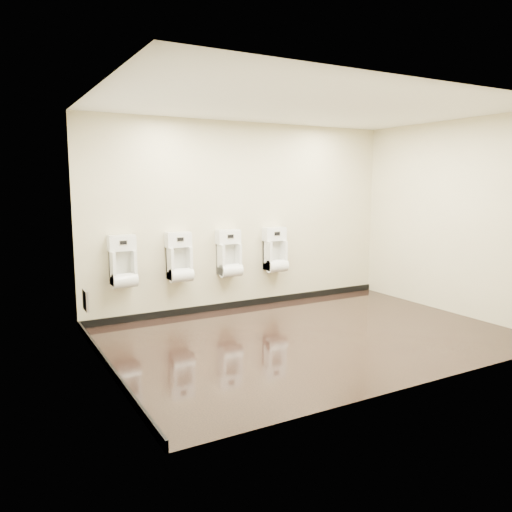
{
  "coord_description": "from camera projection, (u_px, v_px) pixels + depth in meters",
  "views": [
    {
      "loc": [
        -3.54,
        -4.94,
        1.91
      ],
      "look_at": [
        -0.48,
        0.55,
        0.98
      ],
      "focal_mm": 35.0,
      "sensor_mm": 36.0,
      "label": 1
    }
  ],
  "objects": [
    {
      "name": "back_wall",
      "position": [
        245.0,
        216.0,
        7.56
      ],
      "size": [
        5.0,
        0.02,
        2.8
      ],
      "primitive_type": "cube",
      "color": "beige",
      "rests_on": "ground"
    },
    {
      "name": "right_wall",
      "position": [
        453.0,
        218.0,
        7.26
      ],
      "size": [
        0.02,
        3.5,
        2.8
      ],
      "primitive_type": "cube",
      "color": "beige",
      "rests_on": "ground"
    },
    {
      "name": "access_panel",
      "position": [
        86.0,
        300.0,
        6.02
      ],
      "size": [
        0.04,
        0.25,
        0.25
      ],
      "color": "#9E9EA3",
      "rests_on": "left_wall"
    },
    {
      "name": "urinal_2",
      "position": [
        229.0,
        257.0,
        7.38
      ],
      "size": [
        0.37,
        0.27,
        0.68
      ],
      "color": "silver",
      "rests_on": "back_wall"
    },
    {
      "name": "ground",
      "position": [
        311.0,
        336.0,
        6.26
      ],
      "size": [
        5.0,
        3.5,
        0.0
      ],
      "primitive_type": "cube",
      "color": "black",
      "rests_on": "ground"
    },
    {
      "name": "left_wall",
      "position": [
        103.0,
        235.0,
        4.85
      ],
      "size": [
        0.02,
        3.5,
        2.8
      ],
      "primitive_type": "cube",
      "color": "beige",
      "rests_on": "ground"
    },
    {
      "name": "front_wall",
      "position": [
        425.0,
        239.0,
        4.54
      ],
      "size": [
        5.0,
        0.02,
        2.8
      ],
      "primitive_type": "cube",
      "color": "beige",
      "rests_on": "ground"
    },
    {
      "name": "urinal_3",
      "position": [
        275.0,
        253.0,
        7.77
      ],
      "size": [
        0.37,
        0.27,
        0.68
      ],
      "color": "silver",
      "rests_on": "back_wall"
    },
    {
      "name": "urinal_1",
      "position": [
        180.0,
        261.0,
        7.01
      ],
      "size": [
        0.37,
        0.27,
        0.68
      ],
      "color": "silver",
      "rests_on": "back_wall"
    },
    {
      "name": "urinal_0",
      "position": [
        123.0,
        265.0,
        6.63
      ],
      "size": [
        0.37,
        0.27,
        0.68
      ],
      "color": "silver",
      "rests_on": "back_wall"
    },
    {
      "name": "skirting_left",
      "position": [
        110.0,
        368.0,
        5.05
      ],
      "size": [
        0.02,
        3.5,
        0.1
      ],
      "primitive_type": "cube",
      "color": "black",
      "rests_on": "ground"
    },
    {
      "name": "skirting_back",
      "position": [
        246.0,
        303.0,
        7.75
      ],
      "size": [
        5.0,
        0.02,
        0.1
      ],
      "primitive_type": "cube",
      "color": "black",
      "rests_on": "ground"
    },
    {
      "name": "ceiling",
      "position": [
        315.0,
        106.0,
        5.85
      ],
      "size": [
        5.0,
        3.5,
        0.0
      ],
      "primitive_type": "cube",
      "color": "silver"
    },
    {
      "name": "tile_overlay_left",
      "position": [
        103.0,
        235.0,
        4.85
      ],
      "size": [
        0.01,
        3.5,
        2.8
      ],
      "primitive_type": "cube",
      "color": "white",
      "rests_on": "ground"
    }
  ]
}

